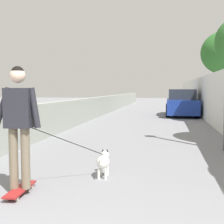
# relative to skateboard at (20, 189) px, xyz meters

# --- Properties ---
(ground_plane) EXTENTS (80.00, 80.00, 0.00)m
(ground_plane) POSITION_rel_skateboard_xyz_m (11.05, -1.19, -0.07)
(ground_plane) COLOR gray
(wall_left) EXTENTS (48.00, 0.30, 1.10)m
(wall_left) POSITION_rel_skateboard_xyz_m (9.05, 1.74, 0.48)
(wall_left) COLOR #999E93
(wall_left) RESTS_ON ground
(fence_right) EXTENTS (48.00, 0.30, 2.22)m
(fence_right) POSITION_rel_skateboard_xyz_m (9.05, -4.12, 1.04)
(fence_right) COLOR silver
(fence_right) RESTS_ON ground
(skateboard) EXTENTS (0.81, 0.26, 0.08)m
(skateboard) POSITION_rel_skateboard_xyz_m (0.00, 0.00, 0.00)
(skateboard) COLOR maroon
(skateboard) RESTS_ON ground
(person_skateboarder) EXTENTS (0.25, 0.71, 1.78)m
(person_skateboarder) POSITION_rel_skateboard_xyz_m (0.00, -0.00, 1.07)
(person_skateboarder) COLOR #726651
(person_skateboarder) RESTS_ON skateboard
(dog) EXTENTS (1.41, 1.15, 1.06)m
(dog) POSITION_rel_skateboard_xyz_m (1.09, -1.02, 0.21)
(dog) COLOR white
(dog) RESTS_ON ground
(car_near) EXTENTS (4.34, 1.80, 1.54)m
(car_near) POSITION_rel_skateboard_xyz_m (14.16, -2.97, 0.65)
(car_near) COLOR navy
(car_near) RESTS_ON ground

